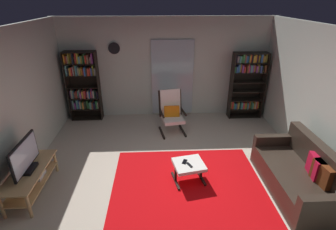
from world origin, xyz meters
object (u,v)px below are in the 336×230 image
at_px(tv_remote, 189,165).
at_px(leather_sofa, 300,175).
at_px(television, 25,157).
at_px(wall_clock, 114,48).
at_px(ottoman, 189,166).
at_px(bookshelf_near_tv, 83,84).
at_px(bookshelf_near_sofa, 247,82).
at_px(lounge_armchair, 171,111).
at_px(tv_stand, 31,177).
at_px(cell_phone, 185,162).

bearing_deg(tv_remote, leather_sofa, -35.58).
xyz_separation_m(television, wall_clock, (1.08, 3.03, 1.15)).
xyz_separation_m(tv_remote, wall_clock, (-1.58, 2.91, 1.48)).
bearing_deg(leather_sofa, ottoman, 169.07).
height_order(bookshelf_near_tv, wall_clock, wall_clock).
height_order(bookshelf_near_sofa, lounge_armchair, bookshelf_near_sofa).
height_order(bookshelf_near_sofa, leather_sofa, bookshelf_near_sofa).
xyz_separation_m(bookshelf_near_tv, lounge_armchair, (2.23, -0.82, -0.45)).
distance_m(tv_stand, bookshelf_near_tv, 2.97).
relative_size(lounge_armchair, cell_phone, 7.30).
bearing_deg(lounge_armchair, leather_sofa, -48.05).
bearing_deg(television, bookshelf_near_tv, 85.46).
height_order(tv_stand, bookshelf_near_sofa, bookshelf_near_sofa).
height_order(ottoman, tv_remote, tv_remote).
distance_m(television, wall_clock, 3.41).
relative_size(tv_remote, wall_clock, 0.50).
bearing_deg(bookshelf_near_tv, tv_remote, -48.84).
xyz_separation_m(tv_remote, cell_phone, (-0.07, 0.10, -0.00)).
distance_m(lounge_armchair, ottoman, 1.92).
distance_m(ottoman, tv_remote, 0.10).
bearing_deg(television, tv_remote, 2.61).
xyz_separation_m(bookshelf_near_sofa, leather_sofa, (-0.01, -2.99, -0.67)).
distance_m(bookshelf_near_tv, lounge_armchair, 2.42).
distance_m(tv_stand, bookshelf_near_sofa, 5.34).
distance_m(television, tv_remote, 2.68).
height_order(lounge_armchair, wall_clock, wall_clock).
relative_size(bookshelf_near_tv, bookshelf_near_sofa, 1.03).
xyz_separation_m(television, cell_phone, (2.59, 0.22, -0.33)).
height_order(television, bookshelf_near_tv, bookshelf_near_tv).
height_order(lounge_armchair, tv_remote, lounge_armchair).
distance_m(tv_stand, cell_phone, 2.60).
bearing_deg(ottoman, wall_clock, 119.01).
bearing_deg(cell_phone, television, -153.91).
xyz_separation_m(television, leather_sofa, (4.49, -0.17, -0.39)).
relative_size(tv_stand, bookshelf_near_tv, 0.68).
xyz_separation_m(bookshelf_near_tv, leather_sofa, (4.26, -3.07, -0.68)).
bearing_deg(bookshelf_near_sofa, ottoman, -124.87).
height_order(leather_sofa, cell_phone, leather_sofa).
xyz_separation_m(television, ottoman, (2.66, 0.18, -0.40)).
height_order(bookshelf_near_tv, ottoman, bookshelf_near_tv).
bearing_deg(cell_phone, leather_sofa, 9.40).
distance_m(television, cell_phone, 2.62).
height_order(tv_stand, cell_phone, tv_stand).
relative_size(tv_stand, television, 1.50).
bearing_deg(bookshelf_near_sofa, television, -147.90).
height_order(tv_remote, wall_clock, wall_clock).
relative_size(bookshelf_near_tv, wall_clock, 6.25).
bearing_deg(cell_phone, ottoman, -9.24).
relative_size(cell_phone, wall_clock, 0.48).
relative_size(bookshelf_near_tv, lounge_armchair, 1.77).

